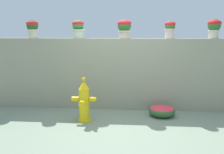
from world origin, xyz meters
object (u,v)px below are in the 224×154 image
at_px(potted_plant_3, 124,27).
at_px(potted_plant_5, 214,27).
at_px(fire_hydrant, 84,102).
at_px(potted_plant_2, 78,28).
at_px(potted_plant_4, 170,28).
at_px(potted_plant_1, 32,27).
at_px(flower_bush_left, 162,110).

xyz_separation_m(potted_plant_3, potted_plant_5, (1.89, 0.02, 0.00)).
bearing_deg(potted_plant_3, fire_hydrant, -130.35).
height_order(potted_plant_3, fire_hydrant, potted_plant_3).
height_order(potted_plant_2, potted_plant_4, potted_plant_2).
height_order(potted_plant_1, flower_bush_left, potted_plant_1).
distance_m(potted_plant_3, flower_bush_left, 1.95).
distance_m(fire_hydrant, flower_bush_left, 1.63).
height_order(potted_plant_3, potted_plant_4, potted_plant_3).
distance_m(potted_plant_1, potted_plant_3, 2.05).
bearing_deg(potted_plant_2, potted_plant_3, -3.29).
bearing_deg(potted_plant_1, fire_hydrant, -33.51).
height_order(potted_plant_3, potted_plant_5, potted_plant_3).
relative_size(potted_plant_2, flower_bush_left, 0.74).
bearing_deg(flower_bush_left, potted_plant_5, 24.19).
relative_size(potted_plant_5, fire_hydrant, 0.47).
distance_m(potted_plant_4, flower_bush_left, 1.76).
bearing_deg(fire_hydrant, potted_plant_1, 146.49).
relative_size(potted_plant_2, fire_hydrant, 0.46).
xyz_separation_m(potted_plant_4, fire_hydrant, (-1.72, -0.87, -1.41)).
relative_size(fire_hydrant, flower_bush_left, 1.59).
relative_size(potted_plant_4, fire_hydrant, 0.43).
xyz_separation_m(potted_plant_2, fire_hydrant, (0.29, -0.93, -1.42)).
distance_m(potted_plant_1, flower_bush_left, 3.37).
bearing_deg(flower_bush_left, potted_plant_1, 170.82).
relative_size(potted_plant_1, potted_plant_3, 0.97).
height_order(potted_plant_2, flower_bush_left, potted_plant_2).
xyz_separation_m(potted_plant_2, potted_plant_5, (2.93, -0.04, 0.03)).
xyz_separation_m(potted_plant_2, potted_plant_3, (1.03, -0.06, 0.02)).
bearing_deg(fire_hydrant, potted_plant_5, 18.66).
relative_size(potted_plant_3, fire_hydrant, 0.48).
height_order(potted_plant_5, flower_bush_left, potted_plant_5).
bearing_deg(potted_plant_4, potted_plant_5, 1.15).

